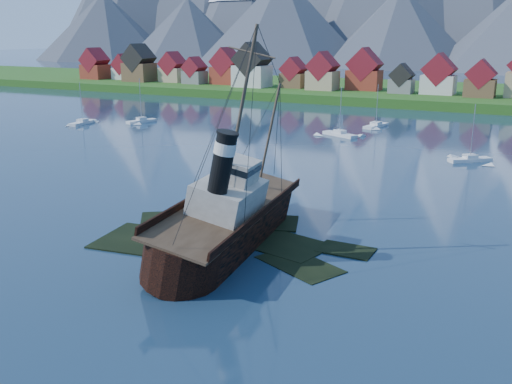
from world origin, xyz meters
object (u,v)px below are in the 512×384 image
at_px(sailboat_b, 142,122).
at_px(sailboat_e, 376,126).
at_px(sailboat_d, 470,160).
at_px(tugboat_wreck, 231,214).
at_px(sailboat_c, 340,135).
at_px(sailboat_a, 83,123).

bearing_deg(sailboat_b, sailboat_e, 38.29).
relative_size(sailboat_b, sailboat_d, 1.10).
relative_size(tugboat_wreck, sailboat_c, 2.77).
bearing_deg(sailboat_d, tugboat_wreck, -58.38).
height_order(sailboat_b, sailboat_c, sailboat_b).
height_order(sailboat_b, sailboat_d, sailboat_b).
relative_size(tugboat_wreck, sailboat_e, 2.88).
distance_m(sailboat_a, sailboat_d, 97.63).
bearing_deg(sailboat_c, sailboat_e, 12.32).
relative_size(tugboat_wreck, sailboat_d, 2.91).
xyz_separation_m(sailboat_a, sailboat_c, (66.71, 13.72, 0.01)).
xyz_separation_m(sailboat_c, sailboat_e, (3.90, 16.90, -0.02)).
xyz_separation_m(sailboat_d, sailboat_e, (-27.00, 32.12, -0.01)).
xyz_separation_m(sailboat_a, sailboat_e, (70.61, 30.62, -0.01)).
bearing_deg(sailboat_c, sailboat_b, 120.12).
distance_m(sailboat_b, sailboat_d, 85.95).
distance_m(sailboat_a, sailboat_e, 76.97).
xyz_separation_m(sailboat_b, sailboat_e, (58.29, 21.47, -0.04)).
distance_m(tugboat_wreck, sailboat_e, 89.97).
bearing_deg(tugboat_wreck, sailboat_b, 127.41).
bearing_deg(sailboat_c, sailboat_d, -90.90).
distance_m(sailboat_d, sailboat_e, 41.96).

